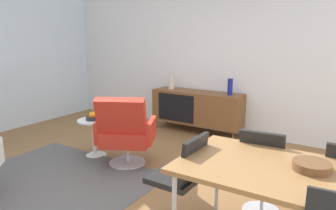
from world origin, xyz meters
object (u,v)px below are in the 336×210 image
(vase_sculptural_dark, at_px, (230,87))
(lounge_chair_red, at_px, (125,131))
(wooden_bowl_on_table, at_px, (312,166))
(dining_chair_back_left, at_px, (263,168))
(sideboard, at_px, (197,107))
(vase_cobalt, at_px, (171,83))
(dining_chair_near_window, at_px, (181,177))
(side_table_round, at_px, (94,133))
(dining_table, at_px, (293,177))
(fruit_bowl, at_px, (93,117))

(vase_sculptural_dark, height_order, lounge_chair_red, vase_sculptural_dark)
(wooden_bowl_on_table, height_order, dining_chair_back_left, dining_chair_back_left)
(sideboard, distance_m, vase_cobalt, 0.65)
(wooden_bowl_on_table, height_order, dining_chair_near_window, dining_chair_near_window)
(dining_chair_near_window, bearing_deg, dining_chair_back_left, 45.90)
(side_table_round, bearing_deg, dining_chair_near_window, -23.80)
(sideboard, xyz_separation_m, lounge_chair_red, (-0.10, -1.81, 0.03))
(wooden_bowl_on_table, relative_size, lounge_chair_red, 0.27)
(sideboard, height_order, vase_sculptural_dark, vase_sculptural_dark)
(dining_table, bearing_deg, vase_cobalt, 134.82)
(vase_sculptural_dark, bearing_deg, dining_chair_back_left, -61.19)
(dining_chair_back_left, bearing_deg, wooden_bowl_on_table, -46.26)
(dining_table, xyz_separation_m, side_table_round, (-2.77, 0.83, -0.38))
(lounge_chair_red, bearing_deg, wooden_bowl_on_table, -17.11)
(dining_table, xyz_separation_m, wooden_bowl_on_table, (0.10, 0.09, 0.07))
(vase_sculptural_dark, height_order, dining_chair_back_left, vase_sculptural_dark)
(vase_sculptural_dark, distance_m, lounge_chair_red, 1.98)
(vase_sculptural_dark, height_order, fruit_bowl, vase_sculptural_dark)
(dining_chair_near_window, bearing_deg, dining_table, 0.11)
(vase_sculptural_dark, relative_size, dining_chair_back_left, 0.31)
(sideboard, height_order, wooden_bowl_on_table, wooden_bowl_on_table)
(dining_chair_back_left, relative_size, dining_chair_near_window, 1.00)
(dining_chair_back_left, relative_size, fruit_bowl, 4.28)
(vase_cobalt, xyz_separation_m, vase_sculptural_dark, (1.12, 0.00, 0.03))
(side_table_round, bearing_deg, dining_chair_back_left, -6.33)
(wooden_bowl_on_table, relative_size, dining_chair_back_left, 0.30)
(dining_table, bearing_deg, sideboard, 128.44)
(sideboard, relative_size, dining_table, 1.00)
(dining_chair_near_window, height_order, fruit_bowl, dining_chair_near_window)
(dining_table, relative_size, side_table_round, 3.08)
(dining_table, xyz_separation_m, lounge_chair_red, (-2.17, 0.79, -0.23))
(vase_cobalt, xyz_separation_m, side_table_round, (-0.19, -1.77, -0.51))
(vase_cobalt, distance_m, dining_table, 3.67)
(sideboard, bearing_deg, vase_sculptural_dark, 0.18)
(dining_chair_near_window, height_order, lounge_chair_red, lounge_chair_red)
(lounge_chair_red, bearing_deg, sideboard, 86.68)
(wooden_bowl_on_table, bearing_deg, dining_chair_near_window, -174.74)
(sideboard, relative_size, dining_chair_near_window, 1.87)
(vase_sculptural_dark, relative_size, dining_table, 0.17)
(vase_cobalt, relative_size, side_table_round, 0.58)
(sideboard, xyz_separation_m, side_table_round, (-0.71, -1.77, -0.12))
(vase_sculptural_dark, xyz_separation_m, dining_table, (1.47, -2.60, -0.16))
(side_table_round, bearing_deg, wooden_bowl_on_table, -14.41)
(dining_chair_near_window, bearing_deg, side_table_round, 156.20)
(side_table_round, bearing_deg, vase_sculptural_dark, 53.67)
(lounge_chair_red, bearing_deg, vase_cobalt, 102.96)
(side_table_round, relative_size, fruit_bowl, 2.60)
(dining_table, distance_m, side_table_round, 2.92)
(vase_sculptural_dark, distance_m, side_table_round, 2.26)
(sideboard, distance_m, wooden_bowl_on_table, 3.33)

